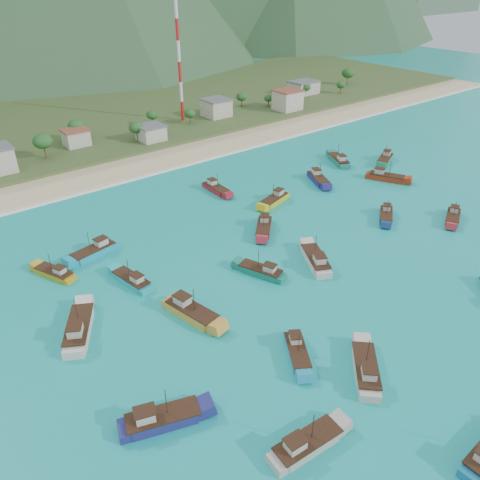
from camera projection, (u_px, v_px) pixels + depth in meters
ground at (313, 282)px, 93.04m from camera, size 600.00×600.00×0.00m
beach at (130, 167)px, 146.49m from camera, size 400.00×18.00×1.20m
land at (60, 123)px, 187.76m from camera, size 400.00×110.00×2.40m
surf_line at (145, 176)px, 140.06m from camera, size 400.00×2.50×0.08m
village at (153, 123)px, 170.97m from camera, size 216.29×30.48×7.71m
vegetation at (78, 136)px, 156.76m from camera, size 278.82×25.98×8.62m
radio_tower at (179, 62)px, 174.52m from camera, size 1.20×1.20×44.12m
boat_1 at (306, 445)px, 60.44m from camera, size 10.91×4.06×6.31m
boat_3 at (386, 216)px, 116.45m from camera, size 9.37×7.89×5.64m
boat_9 at (261, 272)px, 94.93m from camera, size 6.31×10.34×5.88m
boat_10 at (191, 312)px, 83.46m from camera, size 5.75×12.15×6.91m
boat_11 at (366, 370)px, 71.59m from camera, size 10.12×10.19×6.55m
boat_12 at (318, 179)px, 136.01m from camera, size 7.48×11.10×6.37m
boat_13 at (55, 274)px, 94.43m from camera, size 6.15×9.65×5.50m
boat_14 at (386, 177)px, 137.16m from camera, size 7.90×11.37×6.55m
boat_15 at (338, 161)px, 149.03m from camera, size 7.92×11.58×6.65m
boat_16 at (132, 281)px, 92.12m from camera, size 4.56×10.28×5.87m
boat_17 at (264, 228)px, 110.79m from camera, size 9.57×9.46×6.14m
boat_18 at (79, 329)px, 79.44m from camera, size 9.27×12.42×7.24m
boat_19 at (385, 160)px, 149.85m from camera, size 11.21×7.49×6.42m
boat_23 at (275, 200)px, 123.96m from camera, size 10.93×5.84×6.20m
boat_24 at (297, 352)px, 75.16m from camera, size 7.45×9.45×5.58m
boat_26 at (94, 252)px, 101.32m from camera, size 11.33×5.28×6.45m
boat_27 at (162, 420)px, 63.73m from camera, size 11.80×6.85×6.70m
boat_28 at (216, 189)px, 130.20m from camera, size 3.36×10.24×5.99m
boat_30 at (316, 260)px, 98.28m from camera, size 8.44×11.68×6.77m
boat_31 at (453, 217)px, 115.57m from camera, size 10.01×6.88×5.75m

